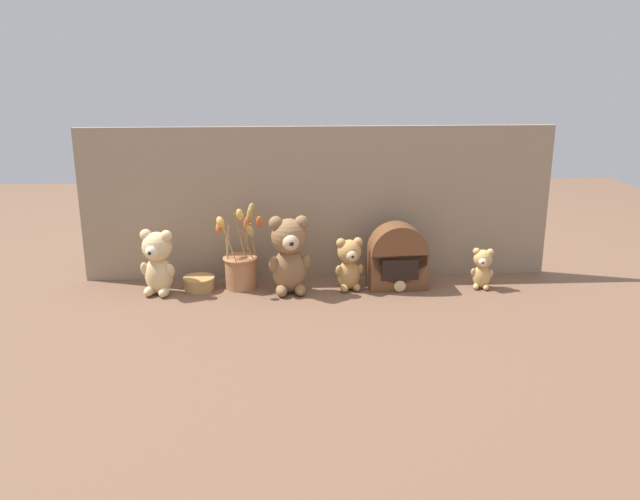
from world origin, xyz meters
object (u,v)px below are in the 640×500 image
at_px(teddy_bear_tiny, 482,268).
at_px(decorative_tin_tall, 199,283).
at_px(vintage_radio, 397,259).
at_px(teddy_bear_large, 289,253).
at_px(teddy_bear_small, 349,263).
at_px(teddy_bear_medium, 157,261).
at_px(flower_vase, 241,265).

relative_size(teddy_bear_tiny, decorative_tin_tall, 1.34).
bearing_deg(vintage_radio, decorative_tin_tall, 179.06).
bearing_deg(teddy_bear_large, teddy_bear_small, 5.18).
bearing_deg(teddy_bear_medium, vintage_radio, 1.38).
bearing_deg(flower_vase, decorative_tin_tall, -173.56).
bearing_deg(teddy_bear_large, decorative_tin_tall, 172.23).
bearing_deg(teddy_bear_medium, decorative_tin_tall, 13.29).
xyz_separation_m(teddy_bear_tiny, decorative_tin_tall, (-0.99, 0.03, -0.05)).
bearing_deg(teddy_bear_small, vintage_radio, 4.37).
xyz_separation_m(vintage_radio, decorative_tin_tall, (-0.70, 0.01, -0.08)).
bearing_deg(decorative_tin_tall, teddy_bear_large, -7.77).
height_order(teddy_bear_large, vintage_radio, teddy_bear_large).
distance_m(flower_vase, decorative_tin_tall, 0.16).
bearing_deg(teddy_bear_tiny, teddy_bear_large, -179.27).
bearing_deg(flower_vase, teddy_bear_large, -19.30).
xyz_separation_m(teddy_bear_large, decorative_tin_tall, (-0.32, 0.04, -0.12)).
xyz_separation_m(teddy_bear_small, flower_vase, (-0.38, 0.04, -0.01)).
height_order(teddy_bear_large, flower_vase, flower_vase).
relative_size(teddy_bear_large, flower_vase, 0.91).
height_order(teddy_bear_tiny, decorative_tin_tall, teddy_bear_tiny).
height_order(flower_vase, vintage_radio, flower_vase).
distance_m(teddy_bear_medium, flower_vase, 0.28).
distance_m(flower_vase, vintage_radio, 0.55).
xyz_separation_m(teddy_bear_large, teddy_bear_tiny, (0.68, 0.01, -0.07)).
distance_m(teddy_bear_tiny, vintage_radio, 0.30).
height_order(teddy_bear_medium, teddy_bear_tiny, teddy_bear_medium).
relative_size(teddy_bear_tiny, flower_vase, 0.48).
bearing_deg(vintage_radio, teddy_bear_small, -175.63).
relative_size(teddy_bear_large, vintage_radio, 1.18).
xyz_separation_m(teddy_bear_medium, vintage_radio, (0.83, 0.02, -0.01)).
relative_size(teddy_bear_large, teddy_bear_tiny, 1.87).
height_order(teddy_bear_small, teddy_bear_tiny, teddy_bear_small).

